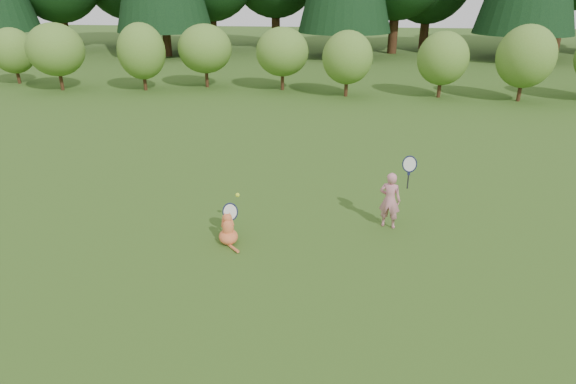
# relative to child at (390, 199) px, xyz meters

# --- Properties ---
(ground) EXTENTS (100.00, 100.00, 0.00)m
(ground) POSITION_rel_child_xyz_m (-1.96, -1.09, -0.54)
(ground) COLOR #294E16
(ground) RESTS_ON ground
(shrub_row) EXTENTS (28.00, 3.00, 2.80)m
(shrub_row) POSITION_rel_child_xyz_m (-1.96, 11.91, 0.86)
(shrub_row) COLOR #517825
(shrub_row) RESTS_ON ground
(child) EXTENTS (0.60, 0.40, 1.53)m
(child) POSITION_rel_child_xyz_m (0.00, 0.00, 0.00)
(child) COLOR #CE7B89
(child) RESTS_ON ground
(cat) EXTENTS (0.49, 0.79, 0.73)m
(cat) POSITION_rel_child_xyz_m (-2.69, -0.90, -0.26)
(cat) COLOR #CE5327
(cat) RESTS_ON ground
(tennis_ball) EXTENTS (0.08, 0.08, 0.08)m
(tennis_ball) POSITION_rel_child_xyz_m (-2.64, -0.30, 0.07)
(tennis_ball) COLOR #AFE41A
(tennis_ball) RESTS_ON ground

